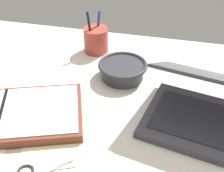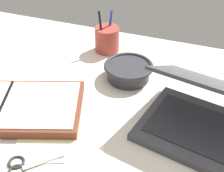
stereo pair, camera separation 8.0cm
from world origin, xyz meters
The scene contains 7 objects.
desk_top centered at (0.00, 0.00, 1.00)cm, with size 140.00×100.00×2.00cm, color beige.
laptop centered at (27.52, 6.97, 6.69)cm, with size 37.97×32.92×17.18cm.
bowl centered at (0.97, 21.97, 4.80)cm, with size 14.95×14.95×4.99cm.
pen_cup centered at (-11.16, 35.58, 6.35)cm, with size 8.29×8.29×14.69cm.
planner centered at (-25.19, -3.87, 3.39)cm, with size 45.17×33.08×2.97cm.
scissors centered at (-10.31, -18.05, 2.34)cm, with size 12.16×10.22×0.80cm.
paper_sheet_front centered at (-2.98, -17.01, 2.08)cm, with size 20.78×26.43×0.16cm, color #F4EFB2.
Camera 2 is at (23.30, -52.75, 57.36)cm, focal length 50.00 mm.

